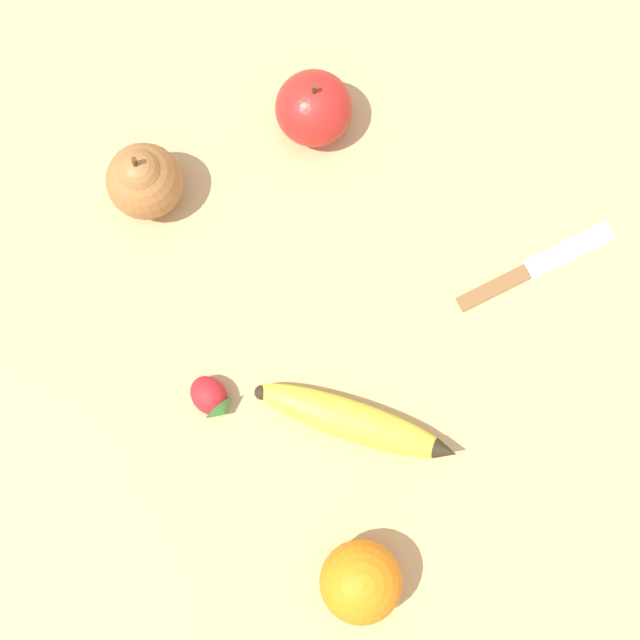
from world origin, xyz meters
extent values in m
plane|color=tan|center=(0.00, 0.00, 0.00)|extent=(3.00, 3.00, 0.00)
ellipsoid|color=yellow|center=(-0.08, 0.08, 0.02)|extent=(0.19, 0.13, 0.04)
cone|color=#2D2314|center=(-0.17, 0.03, 0.03)|extent=(0.03, 0.03, 0.03)
sphere|color=#2D2314|center=(0.00, 0.12, 0.02)|extent=(0.02, 0.02, 0.02)
sphere|color=orange|center=(-0.20, 0.18, 0.04)|extent=(0.08, 0.08, 0.08)
sphere|color=#A36633|center=(0.24, 0.06, 0.04)|extent=(0.08, 0.08, 0.08)
sphere|color=#A36633|center=(0.24, 0.06, 0.06)|extent=(0.05, 0.05, 0.05)
cylinder|color=#4C3319|center=(0.24, 0.06, 0.09)|extent=(0.01, 0.01, 0.02)
ellipsoid|color=red|center=(0.03, 0.16, 0.02)|extent=(0.04, 0.04, 0.03)
cone|color=#3D8438|center=(0.01, 0.16, 0.02)|extent=(0.01, 0.03, 0.03)
ellipsoid|color=red|center=(0.18, -0.12, 0.04)|extent=(0.08, 0.08, 0.07)
cylinder|color=#4C3319|center=(0.18, -0.12, 0.08)|extent=(0.00, 0.00, 0.01)
cube|color=silver|center=(-0.11, -0.21, 0.00)|extent=(0.05, 0.10, 0.00)
cube|color=brown|center=(-0.08, -0.13, 0.00)|extent=(0.04, 0.08, 0.01)
camera|label=1|loc=(-0.12, 0.16, 0.90)|focal=50.00mm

